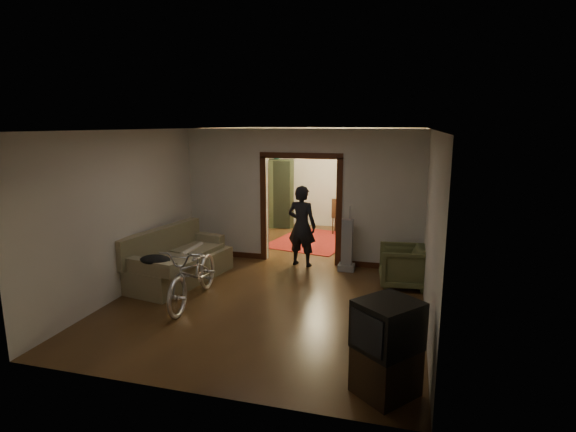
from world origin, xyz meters
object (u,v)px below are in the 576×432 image
at_px(bicycle, 194,273).
at_px(desk, 371,218).
at_px(locker, 277,193).
at_px(sofa, 180,255).
at_px(person, 302,226).
at_px(armchair, 403,266).

bearing_deg(bicycle, desk, 62.34).
bearing_deg(locker, desk, -17.45).
height_order(sofa, bicycle, bicycle).
xyz_separation_m(bicycle, locker, (-0.29, 5.72, 0.46)).
bearing_deg(sofa, bicycle, -39.96).
height_order(person, locker, locker).
height_order(armchair, desk, desk).
height_order(sofa, locker, locker).
relative_size(sofa, locker, 1.11).
bearing_deg(sofa, locker, 95.09).
bearing_deg(desk, locker, -175.83).
xyz_separation_m(sofa, bicycle, (0.74, -0.89, 0.00)).
bearing_deg(armchair, bicycle, -68.90).
bearing_deg(person, locker, -55.42).
xyz_separation_m(bicycle, desk, (2.38, 5.63, -0.10)).
xyz_separation_m(armchair, person, (-2.05, 0.71, 0.46)).
bearing_deg(desk, armchair, -70.93).
relative_size(person, desk, 1.55).
distance_m(bicycle, person, 2.71).
distance_m(sofa, armchair, 4.10).
bearing_deg(person, bicycle, 72.44).
bearing_deg(bicycle, armchair, 22.24).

